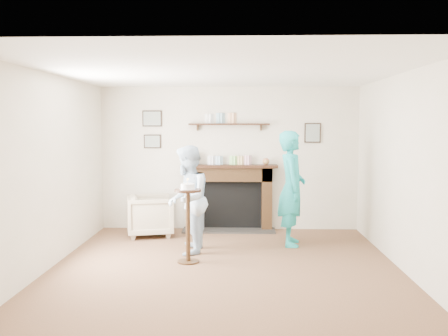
{
  "coord_description": "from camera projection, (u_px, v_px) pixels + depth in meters",
  "views": [
    {
      "loc": [
        0.19,
        -6.23,
        1.85
      ],
      "look_at": [
        -0.04,
        0.9,
        1.22
      ],
      "focal_mm": 40.0,
      "sensor_mm": 36.0,
      "label": 1
    }
  ],
  "objects": [
    {
      "name": "ground",
      "position": [
        225.0,
        269.0,
        6.37
      ],
      "size": [
        5.0,
        5.0,
        0.0
      ],
      "primitive_type": "plane",
      "color": "brown",
      "rests_on": "ground"
    },
    {
      "name": "room_shell",
      "position": [
        226.0,
        141.0,
        6.92
      ],
      "size": [
        4.54,
        5.02,
        2.52
      ],
      "color": "beige",
      "rests_on": "ground"
    },
    {
      "name": "armchair",
      "position": [
        150.0,
        235.0,
        8.31
      ],
      "size": [
        0.9,
        0.89,
        0.68
      ],
      "primitive_type": "imported",
      "rotation": [
        0.0,
        0.0,
        1.82
      ],
      "color": "tan",
      "rests_on": "ground"
    },
    {
      "name": "man",
      "position": [
        188.0,
        253.0,
        7.19
      ],
      "size": [
        0.59,
        0.75,
        1.55
      ],
      "primitive_type": "imported",
      "rotation": [
        0.0,
        0.0,
        -1.57
      ],
      "color": "#A6BCD0",
      "rests_on": "ground"
    },
    {
      "name": "woman",
      "position": [
        291.0,
        245.0,
        7.68
      ],
      "size": [
        0.45,
        0.66,
        1.75
      ],
      "primitive_type": "imported",
      "rotation": [
        0.0,
        0.0,
        1.52
      ],
      "color": "teal",
      "rests_on": "ground"
    },
    {
      "name": "pedestal_table",
      "position": [
        188.0,
        211.0,
        6.64
      ],
      "size": [
        0.35,
        0.35,
        1.13
      ],
      "color": "black",
      "rests_on": "ground"
    }
  ]
}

